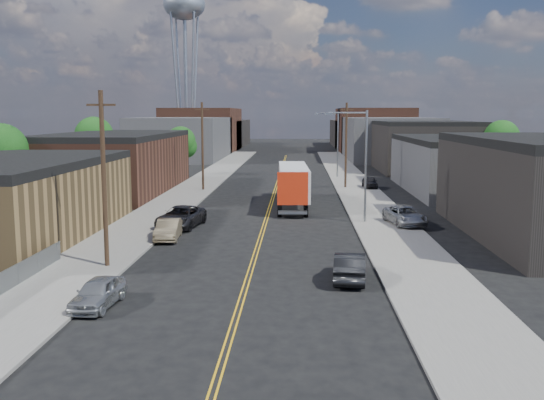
# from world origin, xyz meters

# --- Properties ---
(ground) EXTENTS (260.00, 260.00, 0.00)m
(ground) POSITION_xyz_m (0.00, 60.00, 0.00)
(ground) COLOR black
(ground) RESTS_ON ground
(centerline) EXTENTS (0.32, 120.00, 0.01)m
(centerline) POSITION_xyz_m (0.00, 45.00, 0.01)
(centerline) COLOR gold
(centerline) RESTS_ON ground
(sidewalk_left) EXTENTS (5.00, 140.00, 0.15)m
(sidewalk_left) POSITION_xyz_m (-9.50, 45.00, 0.07)
(sidewalk_left) COLOR slate
(sidewalk_left) RESTS_ON ground
(sidewalk_right) EXTENTS (5.00, 140.00, 0.15)m
(sidewalk_right) POSITION_xyz_m (9.50, 45.00, 0.07)
(sidewalk_right) COLOR slate
(sidewalk_right) RESTS_ON ground
(warehouse_tan) EXTENTS (12.00, 22.00, 5.60)m
(warehouse_tan) POSITION_xyz_m (-18.00, 18.00, 2.80)
(warehouse_tan) COLOR brown
(warehouse_tan) RESTS_ON ground
(warehouse_brown) EXTENTS (12.00, 26.00, 6.60)m
(warehouse_brown) POSITION_xyz_m (-18.00, 44.00, 3.30)
(warehouse_brown) COLOR #4B291E
(warehouse_brown) RESTS_ON ground
(industrial_right_b) EXTENTS (14.00, 24.00, 6.10)m
(industrial_right_b) POSITION_xyz_m (22.00, 46.00, 3.05)
(industrial_right_b) COLOR #333335
(industrial_right_b) RESTS_ON ground
(industrial_right_c) EXTENTS (14.00, 22.00, 7.60)m
(industrial_right_c) POSITION_xyz_m (22.00, 72.00, 3.80)
(industrial_right_c) COLOR black
(industrial_right_c) RESTS_ON ground
(skyline_left_a) EXTENTS (16.00, 30.00, 8.00)m
(skyline_left_a) POSITION_xyz_m (-20.00, 95.00, 4.00)
(skyline_left_a) COLOR #333335
(skyline_left_a) RESTS_ON ground
(skyline_right_a) EXTENTS (16.00, 30.00, 8.00)m
(skyline_right_a) POSITION_xyz_m (20.00, 95.00, 4.00)
(skyline_right_a) COLOR #333335
(skyline_right_a) RESTS_ON ground
(skyline_left_b) EXTENTS (16.00, 26.00, 10.00)m
(skyline_left_b) POSITION_xyz_m (-20.00, 120.00, 5.00)
(skyline_left_b) COLOR #4B291E
(skyline_left_b) RESTS_ON ground
(skyline_right_b) EXTENTS (16.00, 26.00, 10.00)m
(skyline_right_b) POSITION_xyz_m (20.00, 120.00, 5.00)
(skyline_right_b) COLOR #4B291E
(skyline_right_b) RESTS_ON ground
(skyline_left_c) EXTENTS (16.00, 40.00, 7.00)m
(skyline_left_c) POSITION_xyz_m (-20.00, 140.00, 3.50)
(skyline_left_c) COLOR black
(skyline_left_c) RESTS_ON ground
(skyline_right_c) EXTENTS (16.00, 40.00, 7.00)m
(skyline_right_c) POSITION_xyz_m (20.00, 140.00, 3.50)
(skyline_right_c) COLOR black
(skyline_right_c) RESTS_ON ground
(water_tower) EXTENTS (9.00, 9.00, 36.90)m
(water_tower) POSITION_xyz_m (-22.00, 110.00, 30.65)
(water_tower) COLOR gray
(water_tower) RESTS_ON ground
(streetlight_near) EXTENTS (3.39, 0.25, 9.00)m
(streetlight_near) POSITION_xyz_m (7.60, 25.00, 5.33)
(streetlight_near) COLOR gray
(streetlight_near) RESTS_ON ground
(streetlight_far) EXTENTS (3.39, 0.25, 9.00)m
(streetlight_far) POSITION_xyz_m (7.60, 60.00, 5.33)
(streetlight_far) COLOR gray
(streetlight_far) RESTS_ON ground
(utility_pole_left_near) EXTENTS (1.60, 0.26, 10.00)m
(utility_pole_left_near) POSITION_xyz_m (-8.20, 10.00, 5.14)
(utility_pole_left_near) COLOR black
(utility_pole_left_near) RESTS_ON ground
(utility_pole_left_far) EXTENTS (1.60, 0.26, 10.00)m
(utility_pole_left_far) POSITION_xyz_m (-8.20, 45.00, 5.14)
(utility_pole_left_far) COLOR black
(utility_pole_left_far) RESTS_ON ground
(utility_pole_right) EXTENTS (1.60, 0.26, 10.00)m
(utility_pole_right) POSITION_xyz_m (8.20, 48.00, 5.14)
(utility_pole_right) COLOR black
(utility_pole_right) RESTS_ON ground
(tree_left_near) EXTENTS (4.85, 4.76, 7.91)m
(tree_left_near) POSITION_xyz_m (-23.94, 30.00, 5.18)
(tree_left_near) COLOR black
(tree_left_near) RESTS_ON ground
(tree_left_mid) EXTENTS (5.10, 5.04, 8.37)m
(tree_left_mid) POSITION_xyz_m (-23.94, 55.00, 5.48)
(tree_left_mid) COLOR black
(tree_left_mid) RESTS_ON ground
(tree_left_far) EXTENTS (4.35, 4.20, 6.97)m
(tree_left_far) POSITION_xyz_m (-13.94, 62.00, 4.57)
(tree_left_far) COLOR black
(tree_left_far) RESTS_ON ground
(tree_right_far) EXTENTS (4.85, 4.76, 7.91)m
(tree_right_far) POSITION_xyz_m (30.06, 60.00, 5.18)
(tree_right_far) COLOR black
(tree_right_far) RESTS_ON ground
(semi_truck) EXTENTS (3.03, 15.10, 3.93)m
(semi_truck) POSITION_xyz_m (2.19, 34.23, 2.24)
(semi_truck) COLOR silver
(semi_truck) RESTS_ON ground
(car_left_a) EXTENTS (1.90, 4.05, 1.34)m
(car_left_a) POSITION_xyz_m (-6.40, 3.04, 0.67)
(car_left_a) COLOR #A4A7A9
(car_left_a) RESTS_ON ground
(car_left_b) EXTENTS (1.81, 4.41, 1.42)m
(car_left_b) POSITION_xyz_m (-6.40, 18.00, 0.71)
(car_left_b) COLOR #796A4F
(car_left_b) RESTS_ON ground
(car_left_c) EXTENTS (3.45, 6.16, 1.63)m
(car_left_c) POSITION_xyz_m (-6.40, 22.55, 0.81)
(car_left_c) COLOR black
(car_left_c) RESTS_ON ground
(car_right_oncoming) EXTENTS (2.02, 4.71, 1.51)m
(car_right_oncoming) POSITION_xyz_m (5.39, 8.00, 0.75)
(car_right_oncoming) COLOR black
(car_right_oncoming) RESTS_ON ground
(car_right_lot_a) EXTENTS (3.20, 5.40, 1.41)m
(car_right_lot_a) POSITION_xyz_m (11.00, 23.81, 0.85)
(car_right_lot_a) COLOR #97999B
(car_right_lot_a) RESTS_ON sidewalk_right
(car_right_lot_c) EXTENTS (1.61, 3.93, 1.34)m
(car_right_lot_c) POSITION_xyz_m (11.00, 47.68, 0.82)
(car_right_lot_c) COLOR black
(car_right_lot_c) RESTS_ON sidewalk_right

